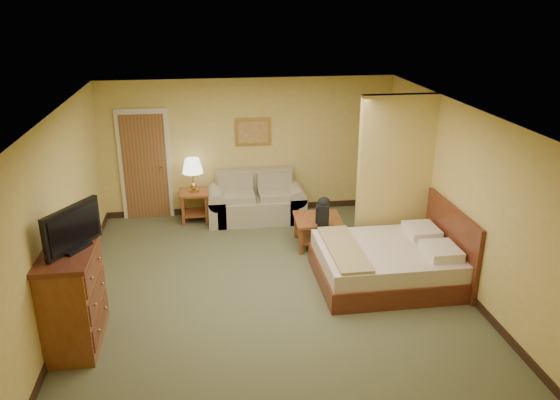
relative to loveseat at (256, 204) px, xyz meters
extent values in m
plane|color=#525537|center=(-0.08, -2.58, -0.30)|extent=(6.00, 6.00, 0.00)
plane|color=white|center=(-0.08, -2.58, 2.30)|extent=(6.00, 6.00, 0.00)
cube|color=#CFB558|center=(-0.08, 0.42, 1.00)|extent=(5.50, 0.02, 2.60)
cube|color=#CFB558|center=(-2.83, -2.58, 1.00)|extent=(0.02, 6.00, 2.60)
cube|color=#CFB558|center=(2.67, -2.58, 1.00)|extent=(0.02, 6.00, 2.60)
cube|color=#CFB558|center=(2.07, -1.65, 1.00)|extent=(1.20, 0.15, 2.60)
cube|color=beige|center=(-2.03, 0.39, 0.75)|extent=(0.94, 0.06, 2.10)
cube|color=brown|center=(-2.03, 0.38, 0.70)|extent=(0.80, 0.04, 2.00)
cylinder|color=#B49142|center=(-1.73, 0.32, 0.70)|extent=(0.04, 0.12, 0.04)
cube|color=black|center=(-0.08, 0.41, -0.24)|extent=(5.50, 0.02, 0.12)
cube|color=#9C9476|center=(0.00, -0.05, -0.07)|extent=(1.49, 0.80, 0.45)
cube|color=#9C9476|center=(0.00, 0.29, 0.38)|extent=(1.49, 0.19, 0.47)
cube|color=#9C9476|center=(-0.74, -0.05, -0.05)|extent=(0.32, 0.80, 0.50)
cube|color=#9C9476|center=(0.74, -0.05, -0.05)|extent=(0.32, 0.80, 0.50)
cube|color=brown|center=(-1.15, 0.07, 0.27)|extent=(0.53, 0.53, 0.04)
cube|color=brown|center=(-1.15, 0.07, -0.14)|extent=(0.45, 0.45, 0.03)
cube|color=brown|center=(-1.36, -0.14, -0.02)|extent=(0.05, 0.05, 0.54)
cube|color=brown|center=(-0.94, -0.14, -0.02)|extent=(0.05, 0.05, 0.54)
cube|color=brown|center=(-1.36, 0.29, -0.02)|extent=(0.05, 0.05, 0.54)
cube|color=brown|center=(-0.94, 0.29, -0.02)|extent=(0.05, 0.05, 0.54)
cylinder|color=#B49142|center=(-1.15, 0.07, 0.31)|extent=(0.19, 0.19, 0.04)
cylinder|color=#B49142|center=(-1.15, 0.07, 0.55)|extent=(0.03, 0.03, 0.32)
cone|color=white|center=(-1.15, 0.07, 0.79)|extent=(0.38, 0.38, 0.27)
cube|color=brown|center=(0.91, -1.30, 0.18)|extent=(0.80, 0.80, 0.04)
cube|color=brown|center=(0.91, -1.30, -0.13)|extent=(0.69, 0.69, 0.03)
cube|color=brown|center=(0.58, -1.63, -0.07)|extent=(0.05, 0.05, 0.46)
cube|color=brown|center=(1.24, -0.97, -0.07)|extent=(0.05, 0.05, 0.46)
cube|color=#B78E3F|center=(0.00, 0.40, 1.30)|extent=(0.68, 0.03, 0.53)
cube|color=#9F6630|center=(0.00, 0.38, 1.30)|extent=(0.56, 0.02, 0.41)
cube|color=brown|center=(-2.55, -3.62, 0.30)|extent=(0.55, 1.10, 1.20)
cube|color=#512012|center=(-2.55, -3.62, 0.93)|extent=(0.62, 1.18, 0.06)
cube|color=black|center=(-2.45, -3.62, 0.98)|extent=(0.37, 0.43, 0.03)
cube|color=black|center=(-2.45, -3.62, 1.23)|extent=(0.49, 0.76, 0.51)
cube|color=#512012|center=(1.67, -2.68, -0.14)|extent=(2.05, 1.64, 0.31)
cube|color=beige|center=(1.67, -2.68, 0.13)|extent=(1.98, 1.58, 0.25)
cube|color=#512012|center=(2.63, -2.68, 0.27)|extent=(0.06, 1.74, 1.13)
cube|color=white|center=(2.32, -3.03, 0.32)|extent=(0.46, 0.56, 0.14)
cube|color=white|center=(2.32, -2.32, 0.32)|extent=(0.46, 0.56, 0.14)
cube|color=#998553|center=(1.01, -2.68, 0.28)|extent=(0.46, 1.53, 0.05)
cube|color=black|center=(0.92, -1.70, 0.43)|extent=(0.24, 0.30, 0.35)
sphere|color=black|center=(0.92, -1.70, 0.61)|extent=(0.21, 0.21, 0.21)
camera|label=1|loc=(-0.92, -9.59, 3.70)|focal=35.00mm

